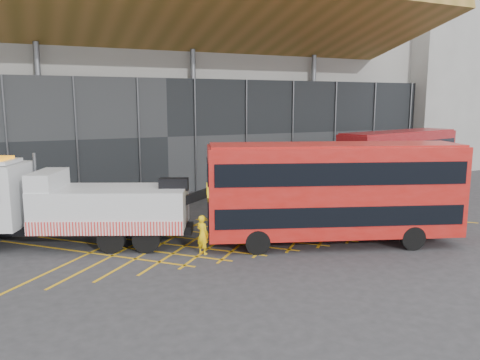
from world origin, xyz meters
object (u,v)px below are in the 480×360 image
recovery_truck (68,204)px  bus_towed (333,189)px  worker (203,234)px  bus_second (399,158)px

recovery_truck → bus_towed: bearing=0.0°
recovery_truck → bus_towed: (10.88, -4.84, 0.66)m
recovery_truck → bus_towed: bus_towed is taller
recovery_truck → worker: (5.05, -3.67, -1.04)m
bus_towed → bus_second: (11.62, 8.27, -0.12)m
recovery_truck → bus_second: bus_second is taller
bus_second → worker: size_ratio=6.51×
bus_towed → recovery_truck: bearing=175.6°
recovery_truck → worker: size_ratio=6.69×
recovery_truck → bus_towed: size_ratio=0.99×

